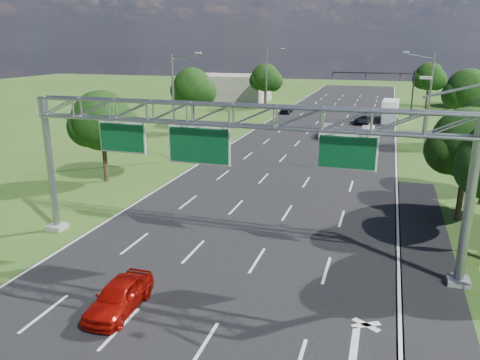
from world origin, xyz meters
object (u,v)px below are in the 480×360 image
at_px(red_coupe, 119,296).
at_px(box_truck, 390,111).
at_px(sign_gantry, 233,127).
at_px(traffic_signal, 389,83).

height_order(red_coupe, box_truck, box_truck).
height_order(sign_gantry, red_coupe, sign_gantry).
bearing_deg(traffic_signal, sign_gantry, -97.68).
bearing_deg(sign_gantry, traffic_signal, 82.32).
height_order(sign_gantry, box_truck, sign_gantry).
xyz_separation_m(sign_gantry, traffic_signal, (7.15, 53.00, -1.72)).
relative_size(traffic_signal, red_coupe, 3.06).
relative_size(sign_gantry, red_coupe, 5.88).
xyz_separation_m(traffic_signal, red_coupe, (-9.98, -59.80, -4.49)).
bearing_deg(traffic_signal, box_truck, -80.46).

